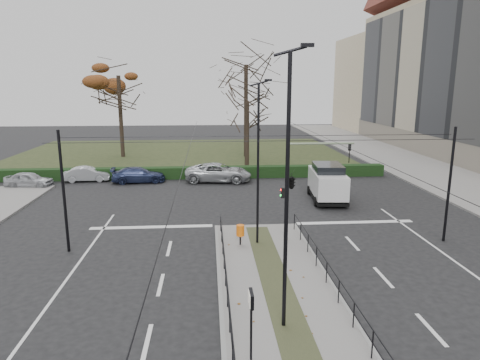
{
  "coord_description": "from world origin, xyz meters",
  "views": [
    {
      "loc": [
        -2.64,
        -18.39,
        8.01
      ],
      "look_at": [
        -0.87,
        5.56,
        2.67
      ],
      "focal_mm": 32.0,
      "sensor_mm": 36.0,
      "label": 1
    }
  ],
  "objects_px": {
    "info_panel": "(251,307)",
    "litter_bin": "(240,231)",
    "parked_car_second": "(87,174)",
    "bare_tree_center": "(246,72)",
    "traffic_light": "(293,180)",
    "rust_tree": "(118,76)",
    "parked_car_first": "(29,180)",
    "streetlamp_median_near": "(287,192)",
    "parked_car_third": "(139,175)",
    "streetlamp_median_far": "(258,163)",
    "white_van": "(327,182)",
    "parked_car_fourth": "(219,172)",
    "bare_tree_near": "(247,107)"
  },
  "relations": [
    {
      "from": "parked_car_fourth",
      "to": "rust_tree",
      "type": "height_order",
      "value": "rust_tree"
    },
    {
      "from": "parked_car_second",
      "to": "bare_tree_near",
      "type": "relative_size",
      "value": 0.46
    },
    {
      "from": "streetlamp_median_far",
      "to": "bare_tree_center",
      "type": "relative_size",
      "value": 0.61
    },
    {
      "from": "traffic_light",
      "to": "rust_tree",
      "type": "xyz_separation_m",
      "value": [
        -13.96,
        27.88,
        5.72
      ]
    },
    {
      "from": "streetlamp_median_far",
      "to": "rust_tree",
      "type": "xyz_separation_m",
      "value": [
        -12.13,
        28.22,
        4.74
      ]
    },
    {
      "from": "streetlamp_median_far",
      "to": "bare_tree_center",
      "type": "distance_m",
      "value": 27.89
    },
    {
      "from": "streetlamp_median_far",
      "to": "parked_car_second",
      "type": "height_order",
      "value": "streetlamp_median_far"
    },
    {
      "from": "info_panel",
      "to": "bare_tree_near",
      "type": "distance_m",
      "value": 31.53
    },
    {
      "from": "litter_bin",
      "to": "bare_tree_near",
      "type": "bearing_deg",
      "value": 84.01
    },
    {
      "from": "traffic_light",
      "to": "parked_car_third",
      "type": "relative_size",
      "value": 1.23
    },
    {
      "from": "streetlamp_median_near",
      "to": "parked_car_third",
      "type": "height_order",
      "value": "streetlamp_median_near"
    },
    {
      "from": "streetlamp_median_near",
      "to": "parked_car_third",
      "type": "bearing_deg",
      "value": 110.05
    },
    {
      "from": "white_van",
      "to": "bare_tree_near",
      "type": "distance_m",
      "value": 14.76
    },
    {
      "from": "parked_car_third",
      "to": "bare_tree_near",
      "type": "distance_m",
      "value": 12.84
    },
    {
      "from": "traffic_light",
      "to": "white_van",
      "type": "relative_size",
      "value": 1.06
    },
    {
      "from": "info_panel",
      "to": "bare_tree_near",
      "type": "xyz_separation_m",
      "value": [
        2.68,
        31.15,
        4.04
      ]
    },
    {
      "from": "parked_car_second",
      "to": "bare_tree_center",
      "type": "distance_m",
      "value": 20.51
    },
    {
      "from": "parked_car_second",
      "to": "parked_car_fourth",
      "type": "relative_size",
      "value": 0.68
    },
    {
      "from": "traffic_light",
      "to": "parked_car_second",
      "type": "xyz_separation_m",
      "value": [
        -14.58,
        15.54,
        -2.68
      ]
    },
    {
      "from": "streetlamp_median_far",
      "to": "white_van",
      "type": "distance_m",
      "value": 10.68
    },
    {
      "from": "litter_bin",
      "to": "parked_car_third",
      "type": "height_order",
      "value": "parked_car_third"
    },
    {
      "from": "streetlamp_median_near",
      "to": "bare_tree_center",
      "type": "bearing_deg",
      "value": 87.11
    },
    {
      "from": "white_van",
      "to": "bare_tree_center",
      "type": "height_order",
      "value": "bare_tree_center"
    },
    {
      "from": "white_van",
      "to": "parked_car_first",
      "type": "bearing_deg",
      "value": 166.23
    },
    {
      "from": "parked_car_first",
      "to": "parked_car_fourth",
      "type": "bearing_deg",
      "value": -79.92
    },
    {
      "from": "traffic_light",
      "to": "streetlamp_median_far",
      "type": "xyz_separation_m",
      "value": [
        -1.83,
        -0.34,
        0.98
      ]
    },
    {
      "from": "parked_car_fourth",
      "to": "info_panel",
      "type": "bearing_deg",
      "value": -172.62
    },
    {
      "from": "litter_bin",
      "to": "parked_car_fourth",
      "type": "xyz_separation_m",
      "value": [
        -0.71,
        15.23,
        -0.1
      ]
    },
    {
      "from": "traffic_light",
      "to": "parked_car_third",
      "type": "bearing_deg",
      "value": 124.49
    },
    {
      "from": "parked_car_first",
      "to": "parked_car_fourth",
      "type": "xyz_separation_m",
      "value": [
        15.18,
        1.05,
        0.14
      ]
    },
    {
      "from": "info_panel",
      "to": "parked_car_second",
      "type": "distance_m",
      "value": 27.84
    },
    {
      "from": "streetlamp_median_near",
      "to": "rust_tree",
      "type": "bearing_deg",
      "value": 108.65
    },
    {
      "from": "traffic_light",
      "to": "info_panel",
      "type": "distance_m",
      "value": 10.39
    },
    {
      "from": "rust_tree",
      "to": "white_van",
      "type": "bearing_deg",
      "value": -47.71
    },
    {
      "from": "streetlamp_median_far",
      "to": "white_van",
      "type": "xyz_separation_m",
      "value": [
        5.91,
        8.39,
        -2.94
      ]
    },
    {
      "from": "parked_car_third",
      "to": "parked_car_second",
      "type": "bearing_deg",
      "value": 74.94
    },
    {
      "from": "parked_car_first",
      "to": "info_panel",
      "type": "bearing_deg",
      "value": -140.35
    },
    {
      "from": "streetlamp_median_near",
      "to": "parked_car_first",
      "type": "bearing_deg",
      "value": 127.76
    },
    {
      "from": "info_panel",
      "to": "litter_bin",
      "type": "bearing_deg",
      "value": 87.65
    },
    {
      "from": "streetlamp_median_near",
      "to": "rust_tree",
      "type": "relative_size",
      "value": 0.77
    },
    {
      "from": "litter_bin",
      "to": "white_van",
      "type": "bearing_deg",
      "value": 51.65
    },
    {
      "from": "parked_car_first",
      "to": "bare_tree_center",
      "type": "height_order",
      "value": "bare_tree_center"
    },
    {
      "from": "streetlamp_median_near",
      "to": "streetlamp_median_far",
      "type": "relative_size",
      "value": 1.11
    },
    {
      "from": "bare_tree_near",
      "to": "rust_tree",
      "type": "bearing_deg",
      "value": 154.21
    },
    {
      "from": "litter_bin",
      "to": "rust_tree",
      "type": "height_order",
      "value": "rust_tree"
    },
    {
      "from": "rust_tree",
      "to": "bare_tree_center",
      "type": "bearing_deg",
      "value": -3.56
    },
    {
      "from": "parked_car_first",
      "to": "rust_tree",
      "type": "distance_m",
      "value": 17.19
    },
    {
      "from": "traffic_light",
      "to": "litter_bin",
      "type": "relative_size",
      "value": 5.27
    },
    {
      "from": "streetlamp_median_far",
      "to": "bare_tree_near",
      "type": "relative_size",
      "value": 0.98
    },
    {
      "from": "parked_car_first",
      "to": "white_van",
      "type": "bearing_deg",
      "value": -97.63
    }
  ]
}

